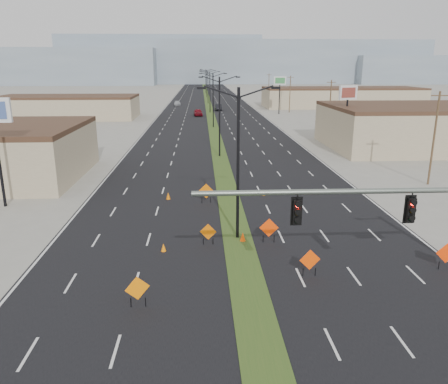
{
  "coord_description": "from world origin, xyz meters",
  "views": [
    {
      "loc": [
        -2.37,
        -15.57,
        11.23
      ],
      "look_at": [
        -0.9,
        12.23,
        3.2
      ],
      "focal_mm": 35.0,
      "sensor_mm": 36.0,
      "label": 1
    }
  ],
  "objects_px": {
    "streetlight_2": "(213,98)",
    "cone_2": "(264,193)",
    "construction_sign_3": "(269,229)",
    "car_mid": "(218,107)",
    "cone_0": "(164,247)",
    "pole_sign_east_near": "(348,98)",
    "pole_sign_east_far": "(280,84)",
    "construction_sign_1": "(208,233)",
    "streetlight_5": "(207,83)",
    "construction_sign_0": "(137,289)",
    "cone_1": "(243,237)",
    "streetlight_4": "(208,86)",
    "construction_sign_2": "(206,192)",
    "construction_sign_4": "(310,261)",
    "construction_sign_5": "(447,254)",
    "streetlight_3": "(210,91)",
    "car_far": "(177,103)",
    "streetlight_0": "(238,160)",
    "streetlight_1": "(220,114)",
    "streetlight_6": "(206,80)",
    "car_left": "(198,112)",
    "cone_3": "(168,196)"
  },
  "relations": [
    {
      "from": "construction_sign_2",
      "to": "construction_sign_4",
      "type": "relative_size",
      "value": 1.08
    },
    {
      "from": "cone_1",
      "to": "streetlight_3",
      "type": "bearing_deg",
      "value": 90.2
    },
    {
      "from": "construction_sign_0",
      "to": "streetlight_3",
      "type": "bearing_deg",
      "value": 63.95
    },
    {
      "from": "construction_sign_2",
      "to": "construction_sign_3",
      "type": "relative_size",
      "value": 1.02
    },
    {
      "from": "car_mid",
      "to": "construction_sign_1",
      "type": "distance_m",
      "value": 90.3
    },
    {
      "from": "construction_sign_3",
      "to": "car_mid",
      "type": "bearing_deg",
      "value": 93.38
    },
    {
      "from": "streetlight_6",
      "to": "construction_sign_1",
      "type": "xyz_separation_m",
      "value": [
        -2.0,
        -169.06,
        -4.58
      ]
    },
    {
      "from": "streetlight_0",
      "to": "streetlight_5",
      "type": "relative_size",
      "value": 1.0
    },
    {
      "from": "construction_sign_5",
      "to": "pole_sign_east_near",
      "type": "distance_m",
      "value": 38.24
    },
    {
      "from": "streetlight_3",
      "to": "construction_sign_5",
      "type": "height_order",
      "value": "streetlight_3"
    },
    {
      "from": "streetlight_4",
      "to": "cone_1",
      "type": "distance_m",
      "value": 112.77
    },
    {
      "from": "car_mid",
      "to": "construction_sign_3",
      "type": "bearing_deg",
      "value": -90.84
    },
    {
      "from": "construction_sign_0",
      "to": "cone_1",
      "type": "bearing_deg",
      "value": 31.07
    },
    {
      "from": "streetlight_1",
      "to": "streetlight_6",
      "type": "height_order",
      "value": "same"
    },
    {
      "from": "car_left",
      "to": "construction_sign_0",
      "type": "bearing_deg",
      "value": -96.04
    },
    {
      "from": "cone_1",
      "to": "cone_3",
      "type": "relative_size",
      "value": 1.03
    },
    {
      "from": "streetlight_3",
      "to": "car_mid",
      "type": "relative_size",
      "value": 2.08
    },
    {
      "from": "streetlight_0",
      "to": "streetlight_3",
      "type": "distance_m",
      "value": 84.0
    },
    {
      "from": "streetlight_0",
      "to": "car_far",
      "type": "bearing_deg",
      "value": 95.07
    },
    {
      "from": "streetlight_0",
      "to": "pole_sign_east_near",
      "type": "distance_m",
      "value": 36.42
    },
    {
      "from": "construction_sign_4",
      "to": "cone_3",
      "type": "bearing_deg",
      "value": 113.56
    },
    {
      "from": "streetlight_2",
      "to": "cone_2",
      "type": "xyz_separation_m",
      "value": [
        3.22,
        -46.02,
        -5.14
      ]
    },
    {
      "from": "car_left",
      "to": "cone_3",
      "type": "height_order",
      "value": "car_left"
    },
    {
      "from": "streetlight_1",
      "to": "pole_sign_east_near",
      "type": "bearing_deg",
      "value": 12.32
    },
    {
      "from": "streetlight_1",
      "to": "construction_sign_4",
      "type": "height_order",
      "value": "streetlight_1"
    },
    {
      "from": "construction_sign_3",
      "to": "cone_3",
      "type": "bearing_deg",
      "value": 129.36
    },
    {
      "from": "streetlight_3",
      "to": "car_far",
      "type": "distance_m",
      "value": 22.82
    },
    {
      "from": "car_far",
      "to": "construction_sign_0",
      "type": "height_order",
      "value": "construction_sign_0"
    },
    {
      "from": "pole_sign_east_near",
      "to": "pole_sign_east_far",
      "type": "relative_size",
      "value": 0.98
    },
    {
      "from": "streetlight_2",
      "to": "cone_2",
      "type": "distance_m",
      "value": 46.42
    },
    {
      "from": "streetlight_5",
      "to": "cone_3",
      "type": "height_order",
      "value": "streetlight_5"
    },
    {
      "from": "construction_sign_2",
      "to": "streetlight_4",
      "type": "bearing_deg",
      "value": 96.32
    },
    {
      "from": "construction_sign_2",
      "to": "cone_0",
      "type": "xyz_separation_m",
      "value": [
        -2.83,
        -10.01,
        -0.74
      ]
    },
    {
      "from": "construction_sign_5",
      "to": "pole_sign_east_far",
      "type": "relative_size",
      "value": 0.18
    },
    {
      "from": "construction_sign_3",
      "to": "pole_sign_east_far",
      "type": "height_order",
      "value": "pole_sign_east_far"
    },
    {
      "from": "streetlight_4",
      "to": "cone_3",
      "type": "bearing_deg",
      "value": -92.96
    },
    {
      "from": "pole_sign_east_near",
      "to": "pole_sign_east_far",
      "type": "height_order",
      "value": "pole_sign_east_far"
    },
    {
      "from": "streetlight_2",
      "to": "streetlight_4",
      "type": "height_order",
      "value": "same"
    },
    {
      "from": "construction_sign_1",
      "to": "streetlight_5",
      "type": "bearing_deg",
      "value": 96.82
    },
    {
      "from": "streetlight_2",
      "to": "cone_0",
      "type": "height_order",
      "value": "streetlight_2"
    },
    {
      "from": "streetlight_2",
      "to": "construction_sign_3",
      "type": "height_order",
      "value": "streetlight_2"
    },
    {
      "from": "streetlight_3",
      "to": "construction_sign_4",
      "type": "height_order",
      "value": "streetlight_3"
    },
    {
      "from": "streetlight_4",
      "to": "car_left",
      "type": "distance_m",
      "value": 36.2
    },
    {
      "from": "streetlight_2",
      "to": "car_mid",
      "type": "relative_size",
      "value": 2.08
    },
    {
      "from": "pole_sign_east_far",
      "to": "car_far",
      "type": "bearing_deg",
      "value": 144.0
    },
    {
      "from": "pole_sign_east_far",
      "to": "streetlight_3",
      "type": "bearing_deg",
      "value": 172.5
    },
    {
      "from": "streetlight_4",
      "to": "construction_sign_5",
      "type": "height_order",
      "value": "streetlight_4"
    },
    {
      "from": "streetlight_1",
      "to": "streetlight_3",
      "type": "distance_m",
      "value": 56.0
    },
    {
      "from": "streetlight_3",
      "to": "streetlight_5",
      "type": "height_order",
      "value": "same"
    },
    {
      "from": "construction_sign_0",
      "to": "pole_sign_east_far",
      "type": "height_order",
      "value": "pole_sign_east_far"
    }
  ]
}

